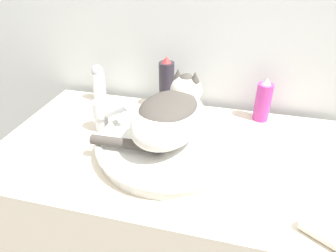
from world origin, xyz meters
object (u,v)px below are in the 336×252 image
Objects in this scene: spray_bottle_trigger at (263,101)px; cat at (171,114)px; faucet at (104,114)px; deodorant_stick at (99,83)px; hairspray_can_black at (167,85)px; cream_tube at (336,244)px.

cat is at bearing -136.19° from spray_bottle_trigger.
deodorant_stick reaches higher than faucet.
cat reaches higher than hairspray_can_black.
spray_bottle_trigger is at bearing 36.90° from faucet.
faucet is at bearing -127.17° from hairspray_can_black.
deodorant_stick is at bearing -180.00° from hairspray_can_black.
cat reaches higher than spray_bottle_trigger.
hairspray_can_black is 1.29× the size of spray_bottle_trigger.
cat reaches higher than deodorant_stick.
cat reaches higher than cream_tube.
hairspray_can_black is 0.69m from cream_tube.
cream_tube is (0.48, -0.50, -0.08)m from hairspray_can_black.
cat is at bearing 148.54° from cream_tube.
faucet is 0.70m from cream_tube.
cat is 0.43m from deodorant_stick.
deodorant_stick is (-0.11, 0.20, 0.01)m from faucet.
faucet is 0.98× the size of deodorant_stick.
hairspray_can_black reaches higher than faucet.
cream_tube is (0.40, -0.25, -0.11)m from cat.
spray_bottle_trigger is at bearing -32.86° from cat.
cream_tube is at bearing -10.53° from faucet.
hairspray_can_black is (0.27, 0.00, 0.02)m from deodorant_stick.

